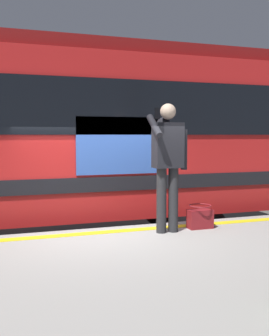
{
  "coord_description": "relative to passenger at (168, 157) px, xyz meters",
  "views": [
    {
      "loc": [
        1.4,
        5.68,
        2.38
      ],
      "look_at": [
        -0.4,
        0.3,
        1.91
      ],
      "focal_mm": 42.74,
      "sensor_mm": 36.0,
      "label": 1
    }
  ],
  "objects": [
    {
      "name": "platform",
      "position": [
        0.8,
        1.77,
        -1.57
      ],
      "size": [
        17.96,
        4.65,
        1.01
      ],
      "primitive_type": "cube",
      "color": "gray",
      "rests_on": "ground"
    },
    {
      "name": "track_rail_far",
      "position": [
        0.8,
        -3.4,
        -2.0
      ],
      "size": [
        23.35,
        0.08,
        0.16
      ],
      "primitive_type": "cube",
      "color": "slate",
      "rests_on": "ground"
    },
    {
      "name": "track_rail_near",
      "position": [
        0.8,
        -1.97,
        -2.0
      ],
      "size": [
        23.35,
        0.08,
        0.16
      ],
      "primitive_type": "cube",
      "color": "slate",
      "rests_on": "ground"
    },
    {
      "name": "ground_plane",
      "position": [
        0.8,
        -0.55,
        -2.08
      ],
      "size": [
        26.94,
        26.94,
        0.0
      ],
      "primitive_type": "plane",
      "color": "#4C4742"
    },
    {
      "name": "handbag",
      "position": [
        -0.55,
        -0.06,
        -0.91
      ],
      "size": [
        0.36,
        0.33,
        0.35
      ],
      "color": "maroon",
      "rests_on": "platform"
    },
    {
      "name": "passenger",
      "position": [
        0.0,
        0.0,
        0.0
      ],
      "size": [
        0.57,
        0.55,
        1.8
      ],
      "color": "#262628",
      "rests_on": "platform"
    },
    {
      "name": "safety_line",
      "position": [
        0.8,
        -0.25,
        -1.06
      ],
      "size": [
        17.6,
        0.16,
        0.01
      ],
      "primitive_type": "cube",
      "color": "yellow",
      "rests_on": "platform"
    }
  ]
}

